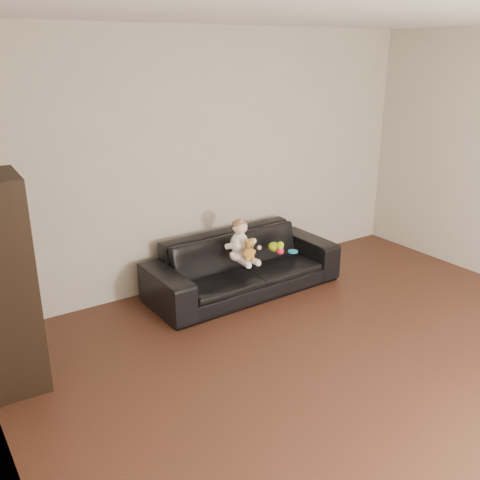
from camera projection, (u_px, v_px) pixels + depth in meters
floor at (414, 404)px, 3.80m from camera, size 5.50×5.50×0.00m
ceiling at (467, 6)px, 2.92m from camera, size 5.50×5.50×0.00m
wall_back at (213, 160)px, 5.52m from camera, size 5.00×0.00×5.00m
wall_left at (22, 346)px, 2.06m from camera, size 0.00×5.50×5.50m
sofa at (243, 264)px, 5.49m from camera, size 2.03×0.84×0.59m
cabinet at (3, 285)px, 3.80m from camera, size 0.43×0.57×1.59m
baby at (241, 243)px, 5.25m from camera, size 0.29×0.36×0.43m
teddy_bear at (249, 250)px, 5.16m from camera, size 0.14×0.14×0.22m
toy_green at (274, 247)px, 5.55m from camera, size 0.17×0.18×0.10m
toy_rattle at (280, 251)px, 5.47m from camera, size 0.08×0.08×0.08m
toy_blue_disc at (293, 251)px, 5.55m from camera, size 0.13×0.13×0.01m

